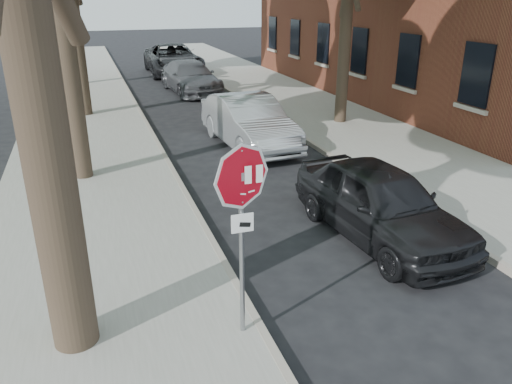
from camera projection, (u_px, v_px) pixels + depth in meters
ground at (291, 327)px, 6.93m from camera, size 120.00×120.00×0.00m
sidewalk_left at (84, 129)px, 16.69m from camera, size 4.00×55.00×0.12m
sidewalk_right at (315, 111)px, 19.24m from camera, size 4.00×55.00×0.12m
curb_left at (146, 124)px, 17.31m from camera, size 0.12×55.00×0.13m
curb_right at (265, 114)px, 18.62m from camera, size 0.12×55.00×0.13m
stop_sign at (242, 205)px, 5.97m from camera, size 0.76×0.34×2.61m
car_a at (380, 203)px, 9.21m from camera, size 2.00×4.26×1.41m
car_b at (249, 122)px, 14.76m from camera, size 1.90×4.64×1.50m
car_c at (190, 77)px, 22.78m from camera, size 2.32×4.94×1.39m
car_d at (173, 59)px, 27.77m from camera, size 2.83×5.97×1.65m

